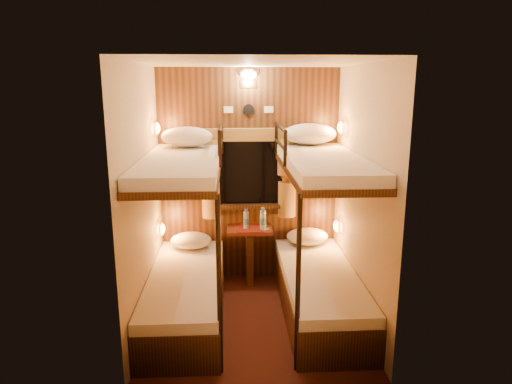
{
  "coord_description": "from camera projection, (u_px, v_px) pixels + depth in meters",
  "views": [
    {
      "loc": [
        -0.2,
        -4.03,
        2.22
      ],
      "look_at": [
        0.03,
        0.15,
        1.23
      ],
      "focal_mm": 32.0,
      "sensor_mm": 36.0,
      "label": 1
    }
  ],
  "objects": [
    {
      "name": "bottle_right",
      "position": [
        263.0,
        220.0,
        5.03
      ],
      "size": [
        0.07,
        0.07,
        0.25
      ],
      "rotation": [
        0.0,
        0.0,
        0.39
      ],
      "color": "#99BFE5",
      "rests_on": "table"
    },
    {
      "name": "bunk_left",
      "position": [
        185.0,
        263.0,
        4.34
      ],
      "size": [
        0.72,
        1.9,
        1.82
      ],
      "color": "black",
      "rests_on": "floor"
    },
    {
      "name": "sachet_b",
      "position": [
        264.0,
        225.0,
        5.19
      ],
      "size": [
        0.07,
        0.06,
        0.0
      ],
      "primitive_type": "cube",
      "rotation": [
        0.0,
        0.0,
        0.2
      ],
      "color": "silver",
      "rests_on": "table"
    },
    {
      "name": "bottle_left",
      "position": [
        246.0,
        220.0,
        5.06
      ],
      "size": [
        0.06,
        0.06,
        0.22
      ],
      "rotation": [
        0.0,
        0.0,
        -0.02
      ],
      "color": "#99BFE5",
      "rests_on": "table"
    },
    {
      "name": "wall_left",
      "position": [
        143.0,
        200.0,
        4.1
      ],
      "size": [
        0.0,
        2.4,
        2.4
      ],
      "primitive_type": "plane",
      "rotation": [
        1.57,
        0.0,
        1.57
      ],
      "color": "#C6B293",
      "rests_on": "floor"
    },
    {
      "name": "wall_back",
      "position": [
        249.0,
        176.0,
        5.18
      ],
      "size": [
        2.4,
        0.0,
        2.4
      ],
      "primitive_type": "plane",
      "rotation": [
        1.57,
        0.0,
        0.0
      ],
      "color": "#C6B293",
      "rests_on": "floor"
    },
    {
      "name": "back_fixtures",
      "position": [
        249.0,
        82.0,
        4.89
      ],
      "size": [
        0.54,
        0.09,
        0.48
      ],
      "color": "black",
      "rests_on": "back_panel"
    },
    {
      "name": "wall_right",
      "position": [
        361.0,
        197.0,
        4.21
      ],
      "size": [
        0.0,
        2.4,
        2.4
      ],
      "primitive_type": "plane",
      "rotation": [
        1.57,
        0.0,
        -1.57
      ],
      "color": "#C6B293",
      "rests_on": "floor"
    },
    {
      "name": "wall_front",
      "position": [
        261.0,
        236.0,
        3.14
      ],
      "size": [
        2.4,
        0.0,
        2.4
      ],
      "primitive_type": "plane",
      "rotation": [
        -1.57,
        0.0,
        0.0
      ],
      "color": "#C6B293",
      "rests_on": "floor"
    },
    {
      "name": "floor",
      "position": [
        253.0,
        318.0,
        4.43
      ],
      "size": [
        2.1,
        2.1,
        0.0
      ],
      "primitive_type": "plane",
      "color": "#380F0F",
      "rests_on": "ground"
    },
    {
      "name": "curtains",
      "position": [
        249.0,
        172.0,
        5.09
      ],
      "size": [
        1.1,
        0.22,
        1.0
      ],
      "color": "olive",
      "rests_on": "back_panel"
    },
    {
      "name": "ceiling",
      "position": [
        253.0,
        62.0,
        3.88
      ],
      "size": [
        2.1,
        2.1,
        0.0
      ],
      "primitive_type": "plane",
      "rotation": [
        3.14,
        0.0,
        0.0
      ],
      "color": "silver",
      "rests_on": "wall_back"
    },
    {
      "name": "window",
      "position": [
        249.0,
        179.0,
        5.14
      ],
      "size": [
        1.0,
        0.12,
        0.79
      ],
      "color": "black",
      "rests_on": "back_panel"
    },
    {
      "name": "back_panel",
      "position": [
        249.0,
        177.0,
        5.16
      ],
      "size": [
        2.0,
        0.03,
        2.4
      ],
      "primitive_type": "cube",
      "color": "black",
      "rests_on": "floor"
    },
    {
      "name": "pillow_lower_right",
      "position": [
        307.0,
        236.0,
        5.14
      ],
      "size": [
        0.47,
        0.33,
        0.18
      ],
      "primitive_type": "ellipsoid",
      "color": "white",
      "rests_on": "bunk_right"
    },
    {
      "name": "table",
      "position": [
        250.0,
        248.0,
        5.16
      ],
      "size": [
        0.5,
        0.34,
        0.66
      ],
      "color": "#602815",
      "rests_on": "floor"
    },
    {
      "name": "sachet_a",
      "position": [
        266.0,
        229.0,
        5.07
      ],
      "size": [
        0.09,
        0.07,
        0.01
      ],
      "primitive_type": "cube",
      "rotation": [
        0.0,
        0.0,
        0.23
      ],
      "color": "silver",
      "rests_on": "table"
    },
    {
      "name": "pillow_upper_left",
      "position": [
        187.0,
        137.0,
        4.7
      ],
      "size": [
        0.53,
        0.38,
        0.21
      ],
      "primitive_type": "ellipsoid",
      "color": "white",
      "rests_on": "bunk_left"
    },
    {
      "name": "pillow_upper_right",
      "position": [
        310.0,
        134.0,
        4.89
      ],
      "size": [
        0.57,
        0.41,
        0.23
      ],
      "primitive_type": "ellipsoid",
      "color": "white",
      "rests_on": "bunk_right"
    },
    {
      "name": "pillow_lower_left",
      "position": [
        191.0,
        240.0,
        5.02
      ],
      "size": [
        0.45,
        0.32,
        0.18
      ],
      "primitive_type": "ellipsoid",
      "color": "white",
      "rests_on": "bunk_left"
    },
    {
      "name": "reading_lamps",
      "position": [
        250.0,
        179.0,
        4.83
      ],
      "size": [
        2.0,
        0.2,
        1.25
      ],
      "color": "orange",
      "rests_on": "wall_left"
    },
    {
      "name": "bunk_right",
      "position": [
        320.0,
        261.0,
        4.41
      ],
      "size": [
        0.72,
        1.9,
        1.82
      ],
      "color": "black",
      "rests_on": "floor"
    }
  ]
}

